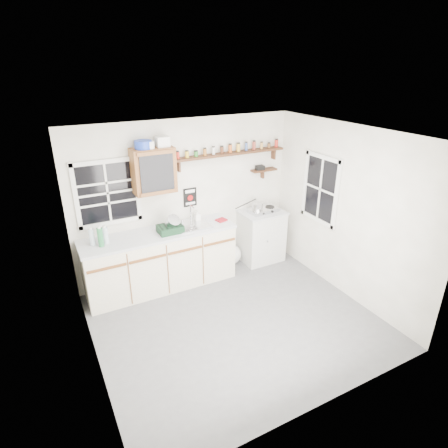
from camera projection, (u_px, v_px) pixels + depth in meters
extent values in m
cube|color=#525255|center=(236.00, 321.00, 5.11)|extent=(3.60, 3.20, 0.02)
cube|color=silver|center=(238.00, 135.00, 4.10)|extent=(3.60, 3.20, 0.02)
cube|color=#B2AEA0|center=(83.00, 274.00, 3.83)|extent=(0.02, 3.20, 2.50)
cube|color=#B2AEA0|center=(346.00, 213.00, 5.38)|extent=(0.02, 3.20, 2.50)
cube|color=#B2AEA0|center=(187.00, 199.00, 5.91)|extent=(3.60, 0.02, 2.50)
cube|color=#B2AEA0|center=(327.00, 308.00, 3.30)|extent=(3.60, 0.02, 2.50)
cube|color=beige|center=(161.00, 261.00, 5.73)|extent=(2.27, 0.60, 0.88)
cube|color=#AFB1B7|center=(159.00, 234.00, 5.55)|extent=(2.31, 0.62, 0.04)
cube|color=brown|center=(107.00, 268.00, 5.01)|extent=(0.53, 0.02, 0.03)
cube|color=brown|center=(148.00, 259.00, 5.26)|extent=(0.53, 0.02, 0.03)
cube|color=brown|center=(185.00, 250.00, 5.50)|extent=(0.53, 0.02, 0.03)
cube|color=brown|center=(220.00, 242.00, 5.74)|extent=(0.53, 0.02, 0.03)
cube|color=silver|center=(261.00, 236.00, 6.54)|extent=(0.70, 0.55, 0.88)
cube|color=#AFB1B7|center=(262.00, 212.00, 6.36)|extent=(0.73, 0.57, 0.03)
cube|color=silver|center=(192.00, 225.00, 5.77)|extent=(0.52, 0.44, 0.03)
cylinder|color=silver|center=(191.00, 213.00, 5.87)|extent=(0.02, 0.02, 0.28)
cylinder|color=silver|center=(192.00, 207.00, 5.77)|extent=(0.02, 0.14, 0.02)
cube|color=#5F2F17|center=(154.00, 170.00, 5.32)|extent=(0.60, 0.30, 0.65)
cube|color=black|center=(157.00, 173.00, 5.19)|extent=(0.48, 0.02, 0.52)
cylinder|color=#1B3AB5|center=(143.00, 145.00, 5.12)|extent=(0.24, 0.24, 0.11)
cube|color=silver|center=(162.00, 142.00, 5.23)|extent=(0.18, 0.15, 0.14)
cylinder|color=silver|center=(150.00, 145.00, 5.11)|extent=(0.12, 0.12, 0.10)
cube|color=#331C0E|center=(230.00, 154.00, 5.87)|extent=(1.91, 0.18, 0.04)
cube|color=#331C0E|center=(179.00, 166.00, 5.58)|extent=(0.03, 0.10, 0.18)
cube|color=#331C0E|center=(273.00, 154.00, 6.31)|extent=(0.03, 0.10, 0.18)
cylinder|color=red|center=(178.00, 155.00, 5.47)|extent=(0.05, 0.05, 0.10)
cylinder|color=black|center=(178.00, 151.00, 5.45)|extent=(0.04, 0.04, 0.02)
cylinder|color=gold|center=(187.00, 154.00, 5.54)|extent=(0.05, 0.05, 0.09)
cylinder|color=black|center=(187.00, 151.00, 5.51)|extent=(0.05, 0.05, 0.02)
cylinder|color=#267226|center=(196.00, 154.00, 5.60)|extent=(0.06, 0.06, 0.08)
cylinder|color=black|center=(196.00, 151.00, 5.58)|extent=(0.05, 0.05, 0.02)
cylinder|color=#99591E|center=(205.00, 152.00, 5.66)|extent=(0.05, 0.05, 0.10)
cylinder|color=black|center=(205.00, 148.00, 5.64)|extent=(0.05, 0.05, 0.02)
cylinder|color=silver|center=(213.00, 151.00, 5.72)|extent=(0.05, 0.05, 0.11)
cylinder|color=black|center=(213.00, 147.00, 5.69)|extent=(0.04, 0.04, 0.02)
cylinder|color=#4C2614|center=(222.00, 150.00, 5.78)|extent=(0.05, 0.05, 0.10)
cylinder|color=black|center=(222.00, 146.00, 5.76)|extent=(0.05, 0.05, 0.02)
cylinder|color=#B24C19|center=(230.00, 149.00, 5.84)|extent=(0.06, 0.06, 0.12)
cylinder|color=black|center=(230.00, 144.00, 5.81)|extent=(0.05, 0.05, 0.02)
cylinder|color=gold|center=(238.00, 148.00, 5.90)|extent=(0.06, 0.06, 0.12)
cylinder|color=black|center=(238.00, 143.00, 5.88)|extent=(0.05, 0.05, 0.02)
cylinder|color=#334C8C|center=(246.00, 147.00, 5.96)|extent=(0.04, 0.04, 0.12)
cylinder|color=black|center=(246.00, 142.00, 5.94)|extent=(0.04, 0.04, 0.02)
cylinder|color=maroon|center=(254.00, 146.00, 6.03)|extent=(0.06, 0.06, 0.13)
cylinder|color=black|center=(254.00, 141.00, 6.00)|extent=(0.05, 0.05, 0.02)
cylinder|color=#BF8C3F|center=(262.00, 146.00, 6.09)|extent=(0.04, 0.04, 0.10)
cylinder|color=black|center=(262.00, 142.00, 6.07)|extent=(0.04, 0.04, 0.02)
cylinder|color=brown|center=(269.00, 146.00, 6.16)|extent=(0.05, 0.05, 0.07)
cylinder|color=black|center=(269.00, 143.00, 6.14)|extent=(0.04, 0.04, 0.02)
cylinder|color=red|center=(276.00, 143.00, 6.22)|extent=(0.06, 0.06, 0.12)
cylinder|color=black|center=(277.00, 139.00, 6.19)|extent=(0.05, 0.05, 0.02)
cube|color=#331C0E|center=(264.00, 170.00, 6.30)|extent=(0.45, 0.15, 0.03)
cube|color=#331C0E|center=(262.00, 174.00, 6.36)|extent=(0.03, 0.08, 0.14)
cube|color=black|center=(260.00, 168.00, 6.25)|extent=(0.14, 0.10, 0.07)
cube|color=black|center=(190.00, 197.00, 5.90)|extent=(0.22, 0.01, 0.30)
cube|color=white|center=(190.00, 191.00, 5.86)|extent=(0.16, 0.00, 0.05)
cylinder|color=#A50C0C|center=(190.00, 198.00, 5.90)|extent=(0.09, 0.01, 0.09)
cube|color=white|center=(190.00, 203.00, 5.94)|extent=(0.16, 0.00, 0.04)
cube|color=black|center=(107.00, 193.00, 5.26)|extent=(0.85, 0.02, 0.90)
cube|color=silver|center=(107.00, 193.00, 5.26)|extent=(0.93, 0.03, 0.98)
cube|color=black|center=(320.00, 189.00, 5.73)|extent=(0.02, 0.70, 1.00)
cube|color=silver|center=(320.00, 189.00, 5.73)|extent=(0.03, 0.78, 1.08)
cylinder|color=#ADBFCB|center=(92.00, 237.00, 5.12)|extent=(0.07, 0.07, 0.24)
cylinder|color=silver|center=(90.00, 228.00, 5.07)|extent=(0.04, 0.04, 0.03)
cylinder|color=#287841|center=(100.00, 237.00, 5.08)|extent=(0.08, 0.08, 0.27)
cylinder|color=silver|center=(99.00, 227.00, 5.02)|extent=(0.04, 0.04, 0.03)
cylinder|color=#ADBFCB|center=(105.00, 235.00, 5.18)|extent=(0.09, 0.09, 0.23)
cylinder|color=silver|center=(104.00, 227.00, 5.13)|extent=(0.05, 0.05, 0.03)
cube|color=black|center=(170.00, 229.00, 5.54)|extent=(0.36, 0.27, 0.11)
cylinder|color=silver|center=(173.00, 222.00, 5.51)|extent=(0.26, 0.28, 0.22)
imported|color=silver|center=(197.00, 215.00, 5.91)|extent=(0.09, 0.09, 0.19)
cube|color=maroon|center=(221.00, 220.00, 5.95)|extent=(0.19, 0.17, 0.02)
cube|color=silver|center=(263.00, 210.00, 6.33)|extent=(0.53, 0.31, 0.06)
cylinder|color=black|center=(257.00, 209.00, 6.26)|extent=(0.15, 0.15, 0.01)
cylinder|color=black|center=(270.00, 207.00, 6.37)|extent=(0.15, 0.15, 0.01)
cylinder|color=silver|center=(257.00, 206.00, 6.24)|extent=(0.18, 0.18, 0.11)
cylinder|color=black|center=(246.00, 204.00, 6.22)|extent=(0.33, 0.14, 0.17)
ellipsoid|color=white|center=(232.00, 255.00, 6.48)|extent=(0.37, 0.33, 0.39)
cone|color=white|center=(233.00, 245.00, 6.41)|extent=(0.11, 0.11, 0.11)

